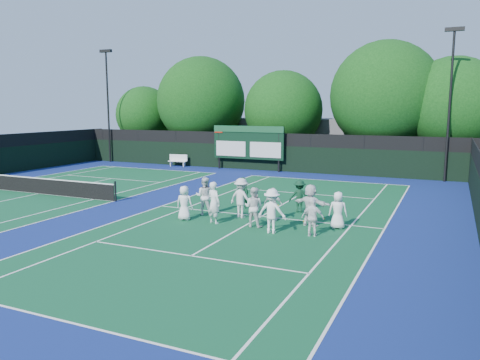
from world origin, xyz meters
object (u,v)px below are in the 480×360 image
at_px(coach_left, 243,193).
at_px(scoreboard, 248,143).
at_px(bench, 178,160).
at_px(tennis_net, 39,185).

bearing_deg(coach_left, scoreboard, -78.17).
bearing_deg(bench, scoreboard, 1.89).
distance_m(tennis_net, bench, 14.38).
relative_size(scoreboard, coach_left, 3.79).
distance_m(scoreboard, coach_left, 14.46).
xyz_separation_m(tennis_net, coach_left, (12.48, 1.28, 0.30)).
relative_size(scoreboard, bench, 3.63).
height_order(bench, coach_left, coach_left).
bearing_deg(scoreboard, tennis_net, -115.60).
relative_size(bench, coach_left, 1.05).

